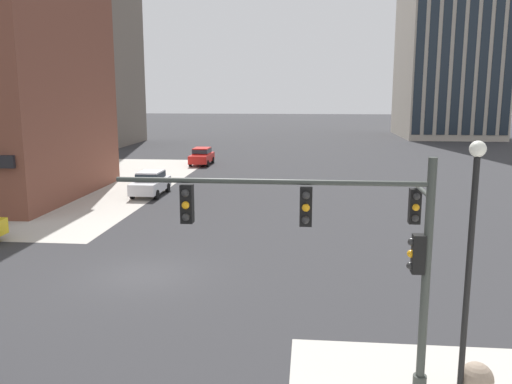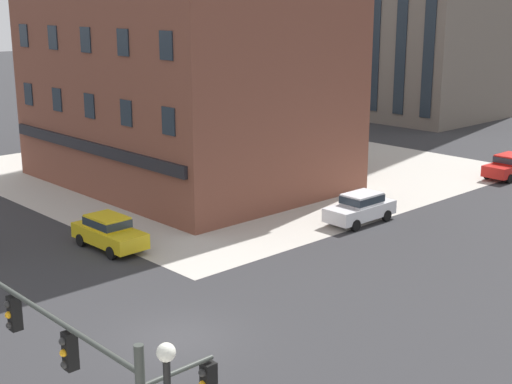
{
  "view_description": "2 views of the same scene",
  "coord_description": "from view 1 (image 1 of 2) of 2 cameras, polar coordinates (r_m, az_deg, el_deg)",
  "views": [
    {
      "loc": [
        6.38,
        -19.57,
        7.06
      ],
      "look_at": [
        3.72,
        7.32,
        2.03
      ],
      "focal_mm": 37.71,
      "sensor_mm": 36.0,
      "label": 1
    },
    {
      "loc": [
        19.75,
        -14.56,
        11.97
      ],
      "look_at": [
        -1.88,
        5.75,
        4.17
      ],
      "focal_mm": 50.62,
      "sensor_mm": 36.0,
      "label": 2
    }
  ],
  "objects": [
    {
      "name": "car_main_northbound_near",
      "position": [
        53.3,
        -5.78,
        3.87
      ],
      "size": [
        1.93,
        4.42,
        1.68
      ],
      "color": "red",
      "rests_on": "ground"
    },
    {
      "name": "ground_plane",
      "position": [
        21.76,
        -11.86,
        -8.63
      ],
      "size": [
        320.0,
        320.0,
        0.0
      ],
      "primitive_type": "plane",
      "color": "#2D2D30"
    },
    {
      "name": "traffic_signal_main",
      "position": [
        12.7,
        11.02,
        -5.26
      ],
      "size": [
        7.3,
        2.09,
        5.66
      ],
      "color": "#383D38",
      "rests_on": "ground"
    },
    {
      "name": "car_main_southbound_near",
      "position": [
        37.97,
        -11.13,
        1.03
      ],
      "size": [
        1.93,
        4.42,
        1.68
      ],
      "color": "silver",
      "rests_on": "ground"
    },
    {
      "name": "street_lamp_corner_near",
      "position": [
        12.91,
        21.81,
        -5.17
      ],
      "size": [
        0.36,
        0.36,
        6.04
      ],
      "color": "black",
      "rests_on": "ground"
    },
    {
      "name": "bollard_sphere_curb_a",
      "position": [
        14.41,
        22.33,
        -17.86
      ],
      "size": [
        0.79,
        0.79,
        0.79
      ],
      "primitive_type": "sphere",
      "color": "gray",
      "rests_on": "ground"
    }
  ]
}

